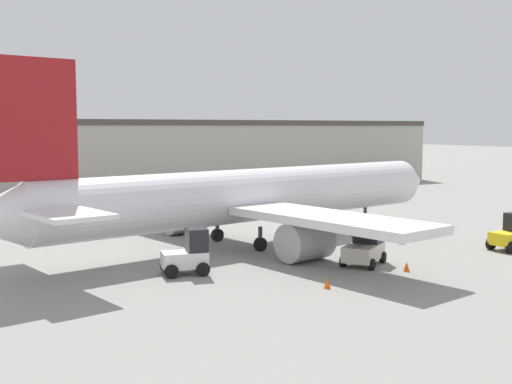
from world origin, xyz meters
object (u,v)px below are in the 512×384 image
Objects in this scene: pushback_tug at (188,254)px; safety_cone_far at (327,283)px; baggage_tug at (512,234)px; safety_cone_near at (407,267)px; ground_crew_worker at (396,229)px; airplane at (245,197)px; belt_loader_truck at (365,245)px.

pushback_tug is 8.02m from safety_cone_far.
baggage_tug reaches higher than safety_cone_near.
airplane is at bearing -139.75° from ground_crew_worker.
pushback_tug is at bearing -148.52° from airplane.
ground_crew_worker is at bearing -33.13° from airplane.
safety_cone_far is at bearing -172.70° from safety_cone_near.
ground_crew_worker is 14.67m from safety_cone_far.
pushback_tug is (-16.87, -1.71, 0.19)m from ground_crew_worker.
pushback_tug is at bearing 126.08° from safety_cone_far.
ground_crew_worker is at bearing 125.63° from baggage_tug.
belt_loader_truck is at bearing -2.81° from pushback_tug.
airplane is 71.26× the size of safety_cone_near.
ground_crew_worker is at bearing 33.85° from safety_cone_far.
airplane is 17.96m from baggage_tug.
airplane is 10.87× the size of belt_loader_truck.
belt_loader_truck is at bearing 32.94° from safety_cone_far.
safety_cone_far is at bearing -82.08° from ground_crew_worker.
pushback_tug is 5.15× the size of safety_cone_far.
baggage_tug is 0.70× the size of belt_loader_truck.
safety_cone_near is (10.87, -5.66, -0.85)m from pushback_tug.
baggage_tug is (14.36, -10.55, -2.26)m from airplane.
safety_cone_near is (0.76, -2.71, -0.87)m from belt_loader_truck.
safety_cone_far is (-16.68, -1.96, -0.80)m from baggage_tug.
airplane is 71.26× the size of safety_cone_far.
airplane is at bearing 54.23° from pushback_tug.
belt_loader_truck is 6.55× the size of safety_cone_near.
safety_cone_near is (-10.51, -1.17, -0.80)m from baggage_tug.
airplane reaches higher than safety_cone_near.
ground_crew_worker is 7.67m from baggage_tug.
safety_cone_near is (-6.00, -7.37, -0.66)m from ground_crew_worker.
pushback_tug reaches higher than baggage_tug.
ground_crew_worker is at bearing 50.87° from safety_cone_near.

